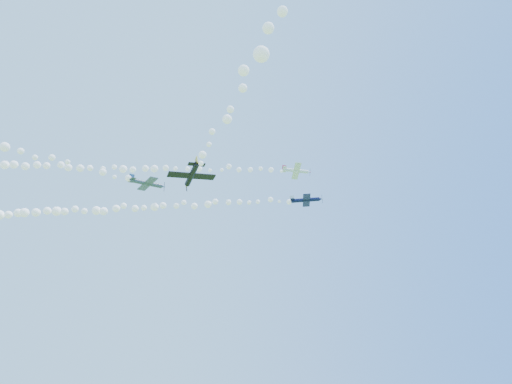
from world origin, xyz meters
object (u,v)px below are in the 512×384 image
object	(u,v)px
plane_white	(296,171)
plane_black	(192,175)
plane_grey	(147,183)
plane_navy	(306,200)

from	to	relation	value
plane_white	plane_black	bearing A→B (deg)	-118.63
plane_grey	plane_black	distance (m)	22.71
plane_grey	plane_black	xyz separation A→B (m)	(5.21, -20.50, -8.26)
plane_white	plane_black	xyz separation A→B (m)	(-28.17, -30.30, -21.71)
plane_black	plane_grey	bearing A→B (deg)	9.41
plane_grey	plane_black	size ratio (longest dim) A/B	1.12
plane_navy	plane_black	world-z (taller)	plane_navy
plane_white	plane_navy	distance (m)	9.71
plane_white	plane_black	size ratio (longest dim) A/B	1.12
plane_white	plane_navy	xyz separation A→B (m)	(0.56, -3.40, -9.08)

